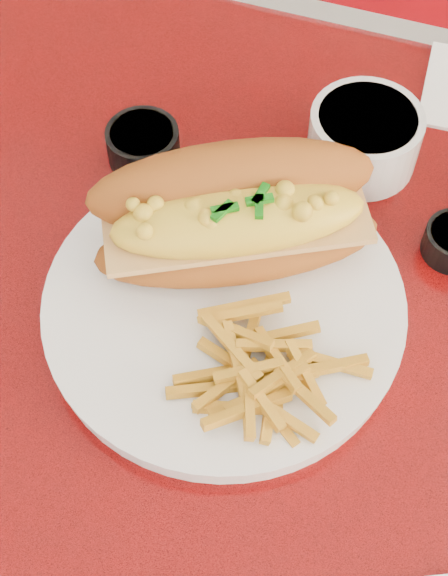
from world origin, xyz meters
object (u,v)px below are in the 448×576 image
(dinner_plate, at_px, (224,307))
(fork, at_px, (310,316))
(booth_bench_far, at_px, (402,102))
(sauce_cup_left, at_px, (143,143))
(mac_hoagie, at_px, (236,215))
(diner_table, at_px, (285,428))
(gravy_ramekin, at_px, (364,137))

(dinner_plate, xyz_separation_m, fork, (0.07, 0.01, 0.01))
(fork, bearing_deg, booth_bench_far, -6.63)
(booth_bench_far, relative_size, fork, 7.18)
(booth_bench_far, height_order, sauce_cup_left, booth_bench_far)
(mac_hoagie, bearing_deg, fork, -58.17)
(fork, bearing_deg, diner_table, 166.71)
(booth_bench_far, relative_size, mac_hoagie, 4.69)
(diner_table, distance_m, gravy_ramekin, 0.28)
(dinner_plate, relative_size, fork, 2.18)
(booth_bench_far, height_order, mac_hoagie, booth_bench_far)
(diner_table, distance_m, booth_bench_far, 0.87)
(diner_table, relative_size, sauce_cup_left, 15.57)
(sauce_cup_left, bearing_deg, dinner_plate, -47.37)
(diner_table, relative_size, mac_hoagie, 4.81)
(diner_table, xyz_separation_m, mac_hoagie, (-0.08, 0.07, 0.22))
(dinner_plate, relative_size, gravy_ramekin, 3.01)
(mac_hoagie, bearing_deg, diner_table, -69.10)
(sauce_cup_left, bearing_deg, gravy_ramekin, 18.21)
(booth_bench_far, distance_m, dinner_plate, 0.94)
(booth_bench_far, bearing_deg, diner_table, -90.00)
(gravy_ramekin, distance_m, sauce_cup_left, 0.20)
(fork, distance_m, gravy_ramekin, 0.19)
(diner_table, xyz_separation_m, dinner_plate, (-0.07, 0.01, 0.17))
(dinner_plate, distance_m, fork, 0.07)
(dinner_plate, xyz_separation_m, mac_hoagie, (-0.01, 0.05, 0.05))
(mac_hoagie, bearing_deg, gravy_ramekin, 35.11)
(mac_hoagie, distance_m, sauce_cup_left, 0.15)
(booth_bench_far, distance_m, fork, 0.94)
(gravy_ramekin, height_order, sauce_cup_left, gravy_ramekin)
(fork, bearing_deg, gravy_ramekin, -5.47)
(gravy_ramekin, bearing_deg, dinner_plate, -107.87)
(booth_bench_far, bearing_deg, sauce_cup_left, -106.16)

